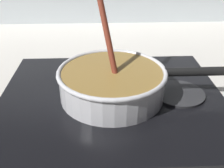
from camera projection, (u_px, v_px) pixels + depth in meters
ground at (54, 138)px, 0.59m from camera, size 2.40×1.60×0.04m
hob_plate at (112, 98)px, 0.68m from camera, size 0.56×0.48×0.01m
burner_ring at (112, 95)px, 0.67m from camera, size 0.18×0.18×0.01m
spare_burner at (179, 93)px, 0.68m from camera, size 0.13×0.13×0.01m
cooking_pan at (113, 82)px, 0.66m from camera, size 0.43×0.27×0.32m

